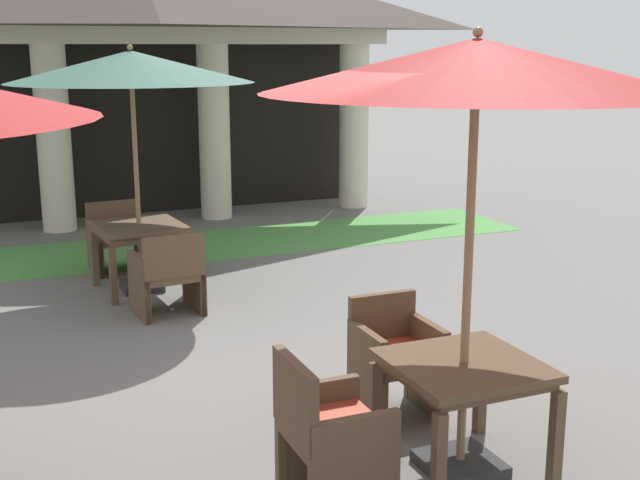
% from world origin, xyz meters
% --- Properties ---
extents(ground_plane, '(60.00, 60.00, 0.00)m').
position_xyz_m(ground_plane, '(0.00, 0.00, 0.00)').
color(ground_plane, slate).
extents(background_pavilion, '(8.33, 2.74, 4.30)m').
position_xyz_m(background_pavilion, '(0.00, 7.62, 3.24)').
color(background_pavilion, beige).
rests_on(background_pavilion, ground).
extents(lawn_strip, '(10.13, 1.79, 0.01)m').
position_xyz_m(lawn_strip, '(0.00, 5.79, 0.00)').
color(lawn_strip, '#519347').
rests_on(lawn_strip, ground).
extents(patio_table_near_foreground, '(0.96, 0.96, 0.75)m').
position_xyz_m(patio_table_near_foreground, '(-0.69, 3.98, 0.64)').
color(patio_table_near_foreground, brown).
rests_on(patio_table_near_foreground, ground).
extents(patio_umbrella_near_foreground, '(2.58, 2.58, 2.65)m').
position_xyz_m(patio_umbrella_near_foreground, '(-0.69, 3.98, 2.40)').
color(patio_umbrella_near_foreground, '#2D2D2D').
rests_on(patio_umbrella_near_foreground, ground).
extents(patio_chair_near_foreground_north, '(0.68, 0.63, 0.80)m').
position_xyz_m(patio_chair_near_foreground_north, '(-0.77, 4.95, 0.39)').
color(patio_chair_near_foreground_north, brown).
rests_on(patio_chair_near_foreground_north, ground).
extents(patio_chair_near_foreground_south, '(0.68, 0.63, 0.86)m').
position_xyz_m(patio_chair_near_foreground_south, '(-0.61, 3.02, 0.40)').
color(patio_chair_near_foreground_south, brown).
rests_on(patio_chair_near_foreground_south, ground).
extents(patio_table_mid_left, '(0.89, 0.89, 0.73)m').
position_xyz_m(patio_table_mid_left, '(0.38, -0.84, 0.63)').
color(patio_table_mid_left, brown).
rests_on(patio_table_mid_left, ground).
extents(patio_umbrella_mid_left, '(2.51, 2.51, 2.74)m').
position_xyz_m(patio_umbrella_mid_left, '(0.38, -0.84, 2.50)').
color(patio_umbrella_mid_left, '#2D2D2D').
rests_on(patio_umbrella_mid_left, ground).
extents(patio_chair_mid_left_north, '(0.55, 0.56, 0.86)m').
position_xyz_m(patio_chair_mid_left_north, '(0.38, 0.06, 0.41)').
color(patio_chair_mid_left_north, brown).
rests_on(patio_chair_mid_left_north, ground).
extents(patio_chair_mid_left_west, '(0.56, 0.61, 0.90)m').
position_xyz_m(patio_chair_mid_left_west, '(-0.53, -0.83, 0.41)').
color(patio_chair_mid_left_west, brown).
rests_on(patio_chair_mid_left_west, ground).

